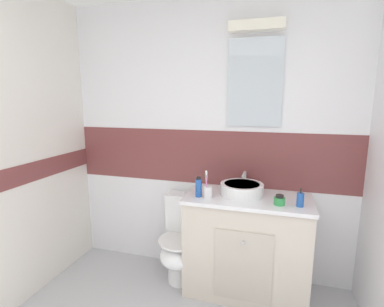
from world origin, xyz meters
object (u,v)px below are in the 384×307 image
Objects in this scene: toothbrush_cup at (208,191)px; hair_gel_jar at (279,200)px; toilet at (182,242)px; soap_dispenser at (300,200)px; sink_basin at (242,189)px; deodorant_spray_can at (199,187)px.

hair_gel_jar is (0.55, -0.00, -0.02)m from toothbrush_cup.
soap_dispenser is at bearing -7.77° from toilet.
toothbrush_cup is at bearing -149.31° from sink_basin.
soap_dispenser is 0.77m from deodorant_spray_can.
hair_gel_jar is (0.81, -0.14, 0.52)m from toilet.
deodorant_spray_can is at bearing 179.87° from soap_dispenser.
deodorant_spray_can is (-0.33, -0.14, 0.03)m from sink_basin.
deodorant_spray_can is at bearing 174.47° from toothbrush_cup.
deodorant_spray_can reaches higher than hair_gel_jar.
hair_gel_jar is 0.49× the size of deodorant_spray_can.
toothbrush_cup reaches higher than deodorant_spray_can.
soap_dispenser is at bearing -0.13° from deodorant_spray_can.
deodorant_spray_can is at bearing -34.78° from toilet.
deodorant_spray_can reaches higher than toilet.
toothbrush_cup is 1.55× the size of soap_dispenser.
sink_basin is 0.29m from toothbrush_cup.
toilet is 1.11m from soap_dispenser.
hair_gel_jar is at bearing -0.01° from toothbrush_cup.
toothbrush_cup reaches higher than sink_basin.
soap_dispenser is 0.87× the size of deodorant_spray_can.
sink_basin is at bearing 23.34° from deodorant_spray_can.
toilet is at bearing 145.22° from deodorant_spray_can.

